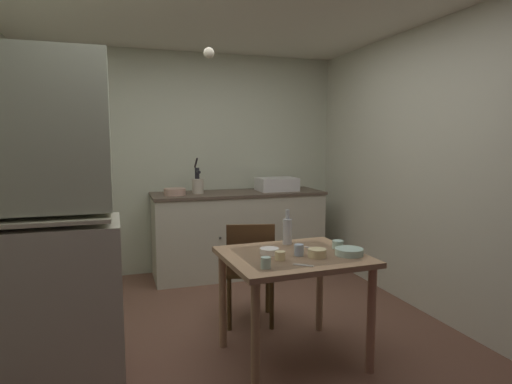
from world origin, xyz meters
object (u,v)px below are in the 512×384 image
(hand_pump, at_px, (197,178))
(glass_bottle, at_px, (287,230))
(hutch_cabinet, at_px, (37,234))
(mixing_bowl_counter, at_px, (175,192))
(teacup_cream, at_px, (280,256))
(dining_table, at_px, (293,270))
(sink_basin, at_px, (277,184))
(chair_far_side, at_px, (250,269))
(serving_bowl_wide, at_px, (317,253))

(hand_pump, xyz_separation_m, glass_bottle, (0.35, -1.77, -0.26))
(hutch_cabinet, distance_m, mixing_bowl_counter, 2.06)
(mixing_bowl_counter, bearing_deg, teacup_cream, -79.18)
(dining_table, bearing_deg, hand_pump, 97.61)
(sink_basin, height_order, teacup_cream, sink_basin)
(sink_basin, relative_size, dining_table, 0.46)
(dining_table, height_order, chair_far_side, chair_far_side)
(sink_basin, relative_size, hand_pump, 1.13)
(glass_bottle, bearing_deg, chair_far_side, 117.09)
(hand_pump, height_order, teacup_cream, hand_pump)
(mixing_bowl_counter, bearing_deg, sink_basin, 2.43)
(mixing_bowl_counter, distance_m, glass_bottle, 1.79)
(chair_far_side, xyz_separation_m, glass_bottle, (0.18, -0.36, 0.38))
(teacup_cream, height_order, glass_bottle, glass_bottle)
(dining_table, bearing_deg, serving_bowl_wide, -45.56)
(hutch_cabinet, relative_size, glass_bottle, 7.89)
(glass_bottle, bearing_deg, dining_table, -104.34)
(sink_basin, relative_size, mixing_bowl_counter, 1.91)
(sink_basin, height_order, serving_bowl_wide, sink_basin)
(serving_bowl_wide, distance_m, teacup_cream, 0.26)
(sink_basin, xyz_separation_m, mixing_bowl_counter, (-1.18, -0.05, -0.04))
(serving_bowl_wide, bearing_deg, glass_bottle, 96.58)
(mixing_bowl_counter, bearing_deg, hand_pump, 20.07)
(sink_basin, bearing_deg, serving_bowl_wide, -103.76)
(mixing_bowl_counter, distance_m, chair_far_side, 1.47)
(dining_table, distance_m, glass_bottle, 0.36)
(chair_far_side, height_order, glass_bottle, glass_bottle)
(hand_pump, relative_size, glass_bottle, 1.51)
(hand_pump, height_order, mixing_bowl_counter, hand_pump)
(chair_far_side, xyz_separation_m, teacup_cream, (-0.03, -0.75, 0.30))
(serving_bowl_wide, bearing_deg, teacup_cream, 177.84)
(sink_basin, distance_m, serving_bowl_wide, 2.21)
(serving_bowl_wide, bearing_deg, hand_pump, 100.25)
(mixing_bowl_counter, xyz_separation_m, glass_bottle, (0.61, -1.68, -0.12))
(mixing_bowl_counter, distance_m, serving_bowl_wide, 2.19)
(hutch_cabinet, xyz_separation_m, mixing_bowl_counter, (1.06, 1.77, 0.02))
(chair_far_side, distance_m, teacup_cream, 0.81)
(serving_bowl_wide, xyz_separation_m, teacup_cream, (-0.26, 0.01, 0.00))
(sink_basin, bearing_deg, chair_far_side, -118.75)
(dining_table, relative_size, chair_far_side, 1.11)
(mixing_bowl_counter, relative_size, serving_bowl_wide, 1.88)
(teacup_cream, distance_m, glass_bottle, 0.45)
(hutch_cabinet, relative_size, dining_table, 2.12)
(glass_bottle, bearing_deg, serving_bowl_wide, -83.42)
(sink_basin, bearing_deg, hutch_cabinet, -140.77)
(hutch_cabinet, xyz_separation_m, sink_basin, (2.23, 1.82, 0.06))
(sink_basin, distance_m, hand_pump, 0.92)
(dining_table, relative_size, serving_bowl_wide, 7.82)
(sink_basin, distance_m, teacup_cream, 2.27)
(hutch_cabinet, relative_size, chair_far_side, 2.36)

